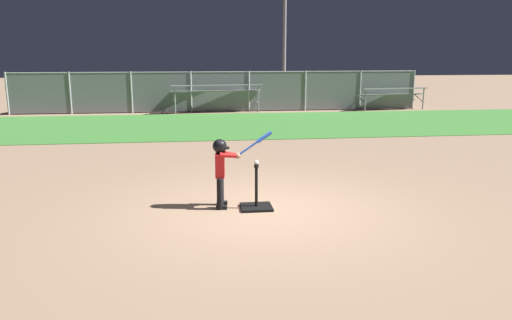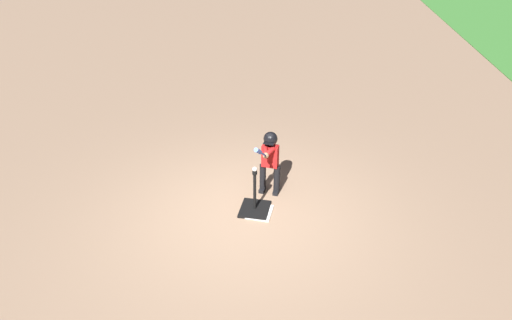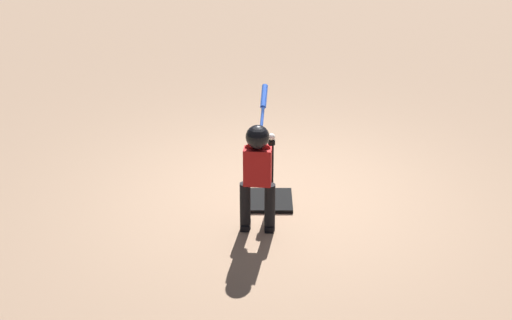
{
  "view_description": "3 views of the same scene",
  "coord_description": "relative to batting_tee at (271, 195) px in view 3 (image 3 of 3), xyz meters",
  "views": [
    {
      "loc": [
        -1.12,
        -7.68,
        2.52
      ],
      "look_at": [
        -0.18,
        -0.08,
        0.86
      ],
      "focal_mm": 35.0,
      "sensor_mm": 36.0,
      "label": 1
    },
    {
      "loc": [
        5.0,
        1.16,
        3.91
      ],
      "look_at": [
        -0.47,
        0.07,
        0.76
      ],
      "focal_mm": 28.0,
      "sensor_mm": 36.0,
      "label": 2
    },
    {
      "loc": [
        -6.98,
        0.24,
        3.75
      ],
      "look_at": [
        -0.41,
        0.28,
        0.63
      ],
      "focal_mm": 50.0,
      "sensor_mm": 36.0,
      "label": 3
    }
  ],
  "objects": [
    {
      "name": "batting_tee",
      "position": [
        0.0,
        0.0,
        0.0
      ],
      "size": [
        0.51,
        0.46,
        0.74
      ],
      "color": "black",
      "rests_on": "ground_plane"
    },
    {
      "name": "home_plate",
      "position": [
        0.04,
        0.06,
        -0.07
      ],
      "size": [
        0.45,
        0.45,
        0.02
      ],
      "primitive_type": "cube",
      "rotation": [
        0.0,
        0.0,
        -0.03
      ],
      "color": "white",
      "rests_on": "ground_plane"
    },
    {
      "name": "ground_plane",
      "position": [
        0.15,
        -0.11,
        -0.08
      ],
      "size": [
        90.0,
        90.0,
        0.0
      ],
      "primitive_type": "plane",
      "color": "#93755B"
    },
    {
      "name": "batter_child",
      "position": [
        -0.54,
        0.14,
        0.65
      ],
      "size": [
        0.97,
        0.36,
        1.28
      ],
      "color": "black",
      "rests_on": "ground_plane"
    },
    {
      "name": "baseball",
      "position": [
        0.0,
        -0.0,
        0.69
      ],
      "size": [
        0.07,
        0.07,
        0.07
      ],
      "primitive_type": "sphere",
      "color": "white",
      "rests_on": "batting_tee"
    }
  ]
}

